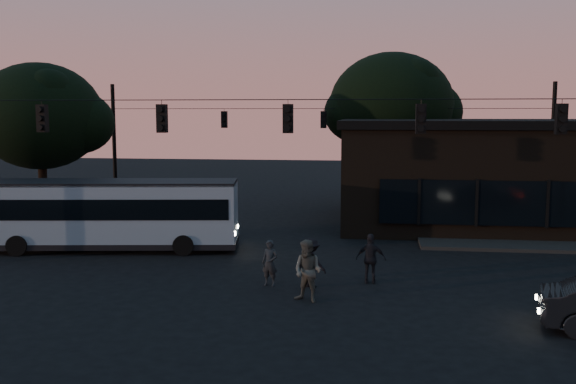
# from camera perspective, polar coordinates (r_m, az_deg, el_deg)

# --- Properties ---
(ground) EXTENTS (120.00, 120.00, 0.00)m
(ground) POSITION_cam_1_polar(r_m,az_deg,el_deg) (19.14, -1.60, -10.42)
(ground) COLOR black
(ground) RESTS_ON ground
(sidewalk_far_right) EXTENTS (14.00, 10.00, 0.15)m
(sidewalk_far_right) POSITION_cam_1_polar(r_m,az_deg,el_deg) (33.77, 23.07, -3.19)
(sidewalk_far_right) COLOR black
(sidewalk_far_right) RESTS_ON ground
(sidewalk_far_left) EXTENTS (14.00, 10.00, 0.15)m
(sidewalk_far_left) POSITION_cam_1_polar(r_m,az_deg,el_deg) (36.66, -20.06, -2.28)
(sidewalk_far_left) COLOR black
(sidewalk_far_left) RESTS_ON ground
(building) EXTENTS (15.40, 10.41, 5.40)m
(building) POSITION_cam_1_polar(r_m,az_deg,el_deg) (34.67, 17.63, 1.69)
(building) COLOR black
(building) RESTS_ON ground
(tree_behind) EXTENTS (7.60, 7.60, 9.43)m
(tree_behind) POSITION_cam_1_polar(r_m,az_deg,el_deg) (40.04, 9.18, 7.59)
(tree_behind) COLOR black
(tree_behind) RESTS_ON ground
(tree_left) EXTENTS (6.40, 6.40, 8.30)m
(tree_left) POSITION_cam_1_polar(r_m,az_deg,el_deg) (35.34, -21.19, 6.28)
(tree_left) COLOR black
(tree_left) RESTS_ON ground
(signal_rig_near) EXTENTS (26.24, 0.30, 7.50)m
(signal_rig_near) POSITION_cam_1_polar(r_m,az_deg,el_deg) (22.26, 0.00, 3.70)
(signal_rig_near) COLOR black
(signal_rig_near) RESTS_ON ground
(signal_rig_far) EXTENTS (26.24, 0.30, 7.50)m
(signal_rig_far) POSITION_cam_1_polar(r_m,az_deg,el_deg) (38.17, 3.17, 4.72)
(signal_rig_far) COLOR black
(signal_rig_far) RESTS_ON ground
(bus) EXTENTS (10.65, 3.85, 2.93)m
(bus) POSITION_cam_1_polar(r_m,az_deg,el_deg) (27.88, -15.29, -1.66)
(bus) COLOR gray
(bus) RESTS_ON ground
(pedestrian_a) EXTENTS (0.64, 0.49, 1.54)m
(pedestrian_a) POSITION_cam_1_polar(r_m,az_deg,el_deg) (21.51, -1.62, -6.33)
(pedestrian_a) COLOR black
(pedestrian_a) RESTS_ON ground
(pedestrian_b) EXTENTS (1.15, 1.05, 1.91)m
(pedestrian_b) POSITION_cam_1_polar(r_m,az_deg,el_deg) (19.69, 1.77, -7.04)
(pedestrian_b) COLOR #464740
(pedestrian_b) RESTS_ON ground
(pedestrian_c) EXTENTS (1.01, 0.45, 1.70)m
(pedestrian_c) POSITION_cam_1_polar(r_m,az_deg,el_deg) (21.96, 7.38, -5.89)
(pedestrian_c) COLOR black
(pedestrian_c) RESTS_ON ground
(pedestrian_d) EXTENTS (1.22, 1.02, 1.63)m
(pedestrian_d) POSITION_cam_1_polar(r_m,az_deg,el_deg) (21.36, 2.10, -6.30)
(pedestrian_d) COLOR black
(pedestrian_d) RESTS_ON ground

